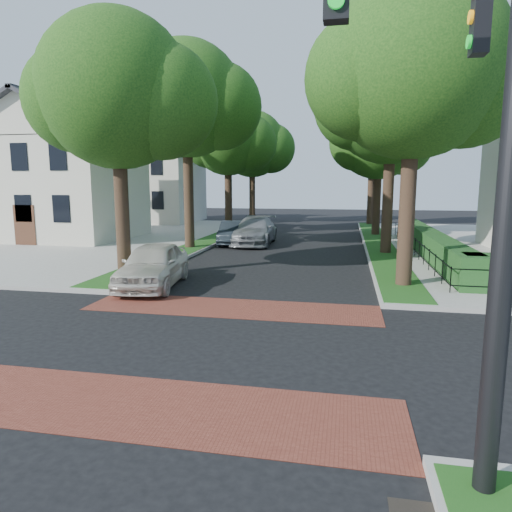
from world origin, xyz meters
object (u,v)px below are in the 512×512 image
Objects in this scene: parked_car_middle at (233,233)px; parked_car_rear at (255,231)px; parked_car_front at (153,265)px; traffic_signal at (490,99)px.

parked_car_rear is at bearing 8.90° from parked_car_middle.
traffic_signal is at bearing -57.11° from parked_car_front.
parked_car_middle is 0.75× the size of parked_car_rear.
traffic_signal is 24.03m from parked_car_rear.
traffic_signal is 1.81× the size of parked_car_middle.
parked_car_front is 1.09× the size of parked_car_middle.
parked_car_rear is (1.30, 0.38, 0.12)m from parked_car_middle.
parked_car_rear reaches higher than parked_car_middle.
parked_car_rear is (1.30, 12.64, 0.03)m from parked_car_front.
traffic_signal reaches higher than parked_car_front.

